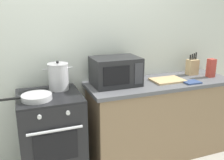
{
  "coord_description": "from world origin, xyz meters",
  "views": [
    {
      "loc": [
        -0.57,
        -1.7,
        1.71
      ],
      "look_at": [
        0.3,
        0.6,
        1.0
      ],
      "focal_mm": 39.58,
      "sensor_mm": 36.0,
      "label": 1
    }
  ],
  "objects_px": {
    "stock_pot": "(58,76)",
    "oven_mitt": "(192,82)",
    "microwave": "(116,71)",
    "pasta_box": "(211,68)",
    "frying_pan": "(36,97)",
    "stove": "(52,138)",
    "knife_block": "(192,67)",
    "cutting_board": "(167,80)"
  },
  "relations": [
    {
      "from": "frying_pan",
      "to": "oven_mitt",
      "type": "distance_m",
      "value": 1.66
    },
    {
      "from": "pasta_box",
      "to": "oven_mitt",
      "type": "bearing_deg",
      "value": -160.68
    },
    {
      "from": "pasta_box",
      "to": "stove",
      "type": "bearing_deg",
      "value": 179.13
    },
    {
      "from": "knife_block",
      "to": "pasta_box",
      "type": "xyz_separation_m",
      "value": [
        0.14,
        -0.17,
        0.01
      ]
    },
    {
      "from": "stove",
      "to": "microwave",
      "type": "relative_size",
      "value": 1.84
    },
    {
      "from": "stock_pot",
      "to": "microwave",
      "type": "relative_size",
      "value": 0.59
    },
    {
      "from": "microwave",
      "to": "cutting_board",
      "type": "relative_size",
      "value": 1.39
    },
    {
      "from": "stove",
      "to": "knife_block",
      "type": "distance_m",
      "value": 1.86
    },
    {
      "from": "knife_block",
      "to": "oven_mitt",
      "type": "height_order",
      "value": "knife_block"
    },
    {
      "from": "frying_pan",
      "to": "pasta_box",
      "type": "relative_size",
      "value": 2.15
    },
    {
      "from": "pasta_box",
      "to": "knife_block",
      "type": "bearing_deg",
      "value": 129.12
    },
    {
      "from": "microwave",
      "to": "knife_block",
      "type": "distance_m",
      "value": 1.05
    },
    {
      "from": "microwave",
      "to": "oven_mitt",
      "type": "bearing_deg",
      "value": -16.25
    },
    {
      "from": "frying_pan",
      "to": "knife_block",
      "type": "xyz_separation_m",
      "value": [
        1.89,
        0.24,
        0.07
      ]
    },
    {
      "from": "stove",
      "to": "stock_pot",
      "type": "bearing_deg",
      "value": 48.17
    },
    {
      "from": "pasta_box",
      "to": "microwave",
      "type": "bearing_deg",
      "value": 174.8
    },
    {
      "from": "microwave",
      "to": "oven_mitt",
      "type": "xyz_separation_m",
      "value": [
        0.82,
        -0.24,
        -0.14
      ]
    },
    {
      "from": "microwave",
      "to": "cutting_board",
      "type": "bearing_deg",
      "value": -7.33
    },
    {
      "from": "microwave",
      "to": "stock_pot",
      "type": "bearing_deg",
      "value": 174.77
    },
    {
      "from": "frying_pan",
      "to": "microwave",
      "type": "xyz_separation_m",
      "value": [
        0.84,
        0.18,
        0.12
      ]
    },
    {
      "from": "stock_pot",
      "to": "knife_block",
      "type": "distance_m",
      "value": 1.65
    },
    {
      "from": "pasta_box",
      "to": "oven_mitt",
      "type": "height_order",
      "value": "pasta_box"
    },
    {
      "from": "stove",
      "to": "oven_mitt",
      "type": "distance_m",
      "value": 1.61
    },
    {
      "from": "frying_pan",
      "to": "knife_block",
      "type": "distance_m",
      "value": 1.91
    },
    {
      "from": "stock_pot",
      "to": "frying_pan",
      "type": "xyz_separation_m",
      "value": [
        -0.24,
        -0.23,
        -0.11
      ]
    },
    {
      "from": "cutting_board",
      "to": "pasta_box",
      "type": "height_order",
      "value": "pasta_box"
    },
    {
      "from": "stock_pot",
      "to": "knife_block",
      "type": "xyz_separation_m",
      "value": [
        1.65,
        0.01,
        -0.04
      ]
    },
    {
      "from": "stock_pot",
      "to": "cutting_board",
      "type": "bearing_deg",
      "value": -6.29
    },
    {
      "from": "oven_mitt",
      "to": "microwave",
      "type": "bearing_deg",
      "value": 163.75
    },
    {
      "from": "knife_block",
      "to": "oven_mitt",
      "type": "distance_m",
      "value": 0.39
    },
    {
      "from": "stock_pot",
      "to": "cutting_board",
      "type": "distance_m",
      "value": 1.22
    },
    {
      "from": "stock_pot",
      "to": "oven_mitt",
      "type": "relative_size",
      "value": 1.65
    },
    {
      "from": "oven_mitt",
      "to": "cutting_board",
      "type": "bearing_deg",
      "value": 142.71
    },
    {
      "from": "microwave",
      "to": "pasta_box",
      "type": "bearing_deg",
      "value": -5.2
    },
    {
      "from": "microwave",
      "to": "knife_block",
      "type": "xyz_separation_m",
      "value": [
        1.05,
        0.06,
        -0.05
      ]
    },
    {
      "from": "microwave",
      "to": "pasta_box",
      "type": "relative_size",
      "value": 2.27
    },
    {
      "from": "cutting_board",
      "to": "oven_mitt",
      "type": "distance_m",
      "value": 0.26
    },
    {
      "from": "stove",
      "to": "oven_mitt",
      "type": "xyz_separation_m",
      "value": [
        1.54,
        -0.16,
        0.47
      ]
    },
    {
      "from": "knife_block",
      "to": "pasta_box",
      "type": "relative_size",
      "value": 1.26
    },
    {
      "from": "stove",
      "to": "stock_pot",
      "type": "distance_m",
      "value": 0.62
    },
    {
      "from": "cutting_board",
      "to": "frying_pan",
      "type": "bearing_deg",
      "value": -176.03
    },
    {
      "from": "stock_pot",
      "to": "oven_mitt",
      "type": "height_order",
      "value": "stock_pot"
    }
  ]
}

